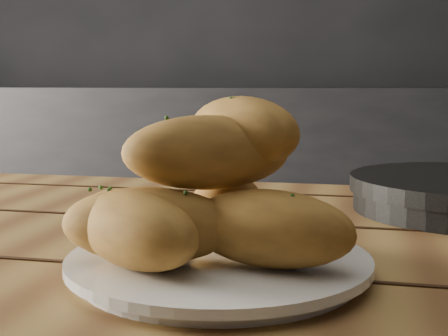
% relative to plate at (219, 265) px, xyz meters
% --- Properties ---
extents(counter, '(2.80, 0.60, 0.90)m').
position_rel_plate_xyz_m(counter, '(-0.54, 1.95, -0.31)').
color(counter, black).
rests_on(counter, ground).
extents(plate, '(0.26, 0.26, 0.02)m').
position_rel_plate_xyz_m(plate, '(0.00, 0.00, 0.00)').
color(plate, white).
rests_on(plate, table).
extents(bread_rolls, '(0.26, 0.24, 0.13)m').
position_rel_plate_xyz_m(bread_rolls, '(-0.01, -0.01, 0.06)').
color(bread_rolls, '#B47D32').
rests_on(bread_rolls, plate).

